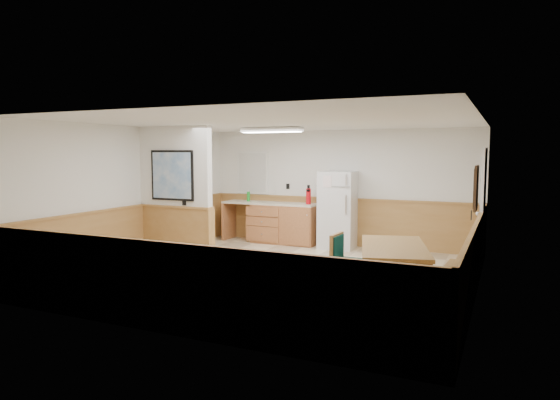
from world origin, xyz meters
The scene contains 20 objects.
ground centered at (0.00, 0.00, 0.00)m, with size 6.00×6.00×0.00m, color beige.
ceiling centered at (0.00, 0.00, 2.50)m, with size 6.00×6.00×0.02m, color white.
back_wall centered at (0.00, 3.00, 1.25)m, with size 6.00×0.02×2.50m, color white.
right_wall centered at (3.00, 0.00, 1.25)m, with size 0.02×6.00×2.50m, color white.
left_wall centered at (-3.00, 0.00, 1.25)m, with size 0.02×6.00×2.50m, color white.
wainscot_back centered at (0.00, 2.98, 0.50)m, with size 6.00×0.04×1.00m, color #AF8046.
wainscot_right centered at (2.98, 0.00, 0.50)m, with size 0.04×6.00×1.00m, color #AF8046.
wainscot_left centered at (-2.98, 0.00, 0.50)m, with size 0.04×6.00×1.00m, color #AF8046.
partition_wall centered at (-2.25, 0.19, 1.23)m, with size 1.50×0.20×2.50m.
kitchen_counter centered at (-1.21, 2.68, 0.46)m, with size 2.20×0.61×1.00m.
exterior_door centered at (2.96, 1.90, 1.05)m, with size 0.07×1.02×2.15m.
kitchen_window centered at (-2.10, 2.98, 1.55)m, with size 0.80×0.04×1.00m.
wall_painting centered at (2.97, -0.30, 1.55)m, with size 0.04×0.50×0.60m.
fluorescent_fixture centered at (-0.80, 1.30, 2.45)m, with size 1.20×0.30×0.09m.
refrigerator centered at (0.11, 2.63, 0.81)m, with size 0.75×0.74×1.62m.
dining_table centered at (1.97, -0.62, 0.66)m, with size 1.27×1.87×0.75m.
dining_bench centered at (2.75, -0.53, 0.34)m, with size 0.45×1.65×0.45m.
dining_chair centered at (1.23, -0.55, 0.49)m, with size 0.64×0.47×0.85m.
fire_extinguisher centered at (-0.57, 2.66, 1.08)m, with size 0.12×0.12×0.42m.
soap_bottle centered at (-2.07, 2.71, 1.01)m, with size 0.07×0.07×0.22m, color green.
Camera 1 is at (3.35, -7.37, 2.02)m, focal length 32.00 mm.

